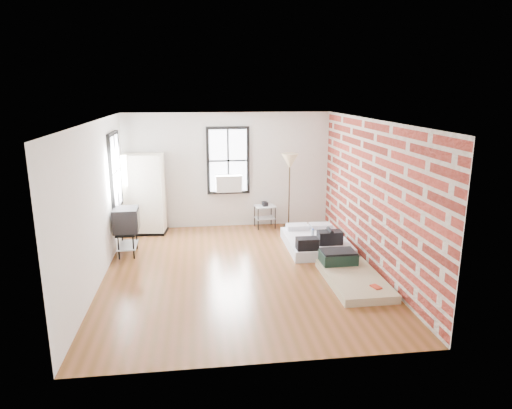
{
  "coord_description": "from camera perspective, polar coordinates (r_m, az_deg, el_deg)",
  "views": [
    {
      "loc": [
        -0.72,
        -7.98,
        3.34
      ],
      "look_at": [
        0.34,
        0.3,
        1.21
      ],
      "focal_mm": 32.0,
      "sensor_mm": 36.0,
      "label": 1
    }
  ],
  "objects": [
    {
      "name": "mattress_bare",
      "position": [
        8.45,
        11.7,
        -8.49
      ],
      "size": [
        0.95,
        1.78,
        0.38
      ],
      "rotation": [
        0.0,
        0.0,
        0.01
      ],
      "color": "tan",
      "rests_on": "ground"
    },
    {
      "name": "floor_lamp",
      "position": [
        11.0,
        4.23,
        5.03
      ],
      "size": [
        0.39,
        0.39,
        1.83
      ],
      "color": "black",
      "rests_on": "ground"
    },
    {
      "name": "ground",
      "position": [
        8.69,
        -1.99,
        -8.35
      ],
      "size": [
        6.0,
        6.0,
        0.0
      ],
      "primitive_type": "plane",
      "color": "brown",
      "rests_on": "ground"
    },
    {
      "name": "side_table",
      "position": [
        11.21,
        1.11,
        -0.73
      ],
      "size": [
        0.55,
        0.46,
        0.65
      ],
      "rotation": [
        0.0,
        0.0,
        0.14
      ],
      "color": "black",
      "rests_on": "ground"
    },
    {
      "name": "tv_stand",
      "position": [
        9.69,
        -15.88,
        -2.05
      ],
      "size": [
        0.51,
        0.71,
        0.99
      ],
      "rotation": [
        0.0,
        0.0,
        0.02
      ],
      "color": "black",
      "rests_on": "ground"
    },
    {
      "name": "room_shell",
      "position": [
        8.55,
        -0.77,
        3.47
      ],
      "size": [
        5.02,
        6.02,
        2.8
      ],
      "color": "silver",
      "rests_on": "ground"
    },
    {
      "name": "mattress_main",
      "position": [
        9.93,
        7.52,
        -4.6
      ],
      "size": [
        1.27,
        1.71,
        0.55
      ],
      "rotation": [
        0.0,
        0.0,
        -0.01
      ],
      "color": "white",
      "rests_on": "ground"
    },
    {
      "name": "wardrobe",
      "position": [
        10.98,
        -13.81,
        1.23
      ],
      "size": [
        1.02,
        0.66,
        1.89
      ],
      "rotation": [
        0.0,
        0.0,
        -0.13
      ],
      "color": "black",
      "rests_on": "ground"
    }
  ]
}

